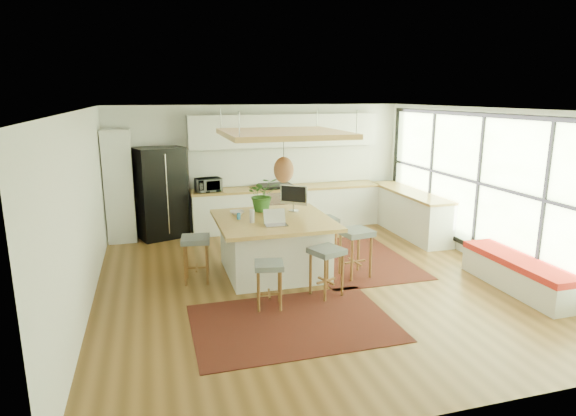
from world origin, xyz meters
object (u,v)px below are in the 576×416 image
object	(u,v)px
microwave	(208,183)
laptop	(276,218)
stool_left_side	(196,260)
stool_right_back	(324,237)
island	(274,245)
stool_near_left	(269,284)
island_plant	(263,198)
fridge	(160,193)
monitor	(294,196)
stool_right_front	(355,255)
stool_near_right	(326,273)

from	to	relation	value
microwave	laptop	bearing A→B (deg)	-88.20
stool_left_side	stool_right_back	bearing A→B (deg)	15.29
island	stool_right_back	size ratio (longest dim) A/B	2.57
stool_near_left	island_plant	xyz separation A→B (m)	(0.36, 1.90, 0.81)
fridge	laptop	bearing A→B (deg)	-81.05
fridge	island_plant	distance (m)	2.70
stool_near_left	laptop	world-z (taller)	laptop
stool_left_side	island_plant	xyz separation A→B (m)	(1.23, 0.63, 0.81)
monitor	island_plant	world-z (taller)	monitor
stool_near_left	stool_left_side	world-z (taller)	stool_left_side
fridge	stool_right_front	size ratio (longest dim) A/B	2.37
monitor	stool_right_back	bearing A→B (deg)	53.92
stool_right_back	island_plant	size ratio (longest dim) A/B	1.21
monitor	microwave	distance (m)	2.51
stool_right_front	stool_right_back	distance (m)	1.14
monitor	island_plant	xyz separation A→B (m)	(-0.52, 0.16, -0.03)
stool_near_right	stool_right_back	bearing A→B (deg)	70.79
stool_left_side	island	bearing A→B (deg)	3.01
stool_near_left	microwave	world-z (taller)	microwave
stool_right_front	monitor	xyz separation A→B (m)	(-0.76, 0.95, 0.83)
laptop	monitor	distance (m)	1.00
island	stool_left_side	size ratio (longest dim) A/B	2.50
stool_right_back	microwave	size ratio (longest dim) A/B	1.41
island	stool_near_right	xyz separation A→B (m)	(0.50, -1.16, -0.11)
fridge	laptop	world-z (taller)	fridge
stool_right_back	monitor	distance (m)	1.07
stool_near_left	stool_near_right	size ratio (longest dim) A/B	0.91
stool_near_right	stool_right_front	size ratio (longest dim) A/B	0.92
stool_near_right	stool_right_front	bearing A→B (deg)	39.90
fridge	monitor	distance (m)	3.17
monitor	microwave	xyz separation A→B (m)	(-1.21, 2.20, -0.09)
stool_right_front	stool_left_side	world-z (taller)	stool_right_front
island_plant	stool_near_right	bearing A→B (deg)	-72.16
fridge	island	world-z (taller)	fridge
laptop	island_plant	distance (m)	1.01
fridge	stool_near_right	bearing A→B (deg)	-78.94
laptop	island_plant	xyz separation A→B (m)	(0.02, 1.00, 0.11)
island	stool_left_side	xyz separation A→B (m)	(-1.28, -0.07, -0.11)
fridge	stool_near_right	xyz separation A→B (m)	(2.23, -3.82, -0.57)
stool_right_back	island	bearing A→B (deg)	-152.16
stool_near_left	fridge	bearing A→B (deg)	108.27
stool_right_front	stool_left_side	bearing A→B (deg)	169.17
monitor	microwave	size ratio (longest dim) A/B	0.98
fridge	stool_right_back	distance (m)	3.57
stool_right_front	laptop	xyz separation A→B (m)	(-1.30, 0.12, 0.70)
island	stool_right_back	xyz separation A→B (m)	(1.11, 0.59, -0.11)
stool_near_left	monitor	bearing A→B (deg)	63.26
laptop	stool_right_back	bearing A→B (deg)	42.67
fridge	stool_near_right	size ratio (longest dim) A/B	2.56
stool_right_back	monitor	xyz separation A→B (m)	(-0.65, -0.18, 0.83)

